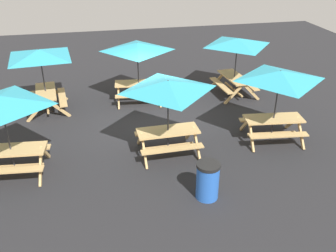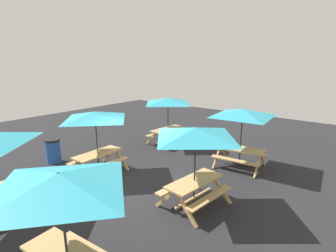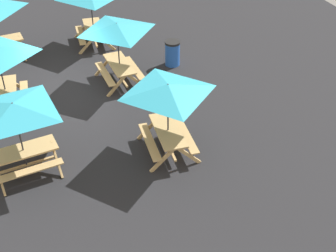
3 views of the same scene
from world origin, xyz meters
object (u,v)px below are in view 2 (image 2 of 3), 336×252
Objects in this scene: picnic_table_1 at (168,104)px; picnic_table_3 at (60,191)px; picnic_table_2 at (95,120)px; picnic_table_4 at (242,117)px; trash_bin_blue at (53,151)px; picnic_table_0 at (195,139)px.

picnic_table_3 is at bearing 32.52° from picnic_table_1.
picnic_table_3 is at bearing 46.12° from picnic_table_2.
picnic_table_3 and picnic_table_4 have the same top height.
picnic_table_4 is 7.57m from trash_bin_blue.
picnic_table_1 is (-4.01, -4.15, 0.00)m from picnic_table_0.
trash_bin_blue is (0.52, -2.25, -1.49)m from picnic_table_2.
picnic_table_1 is 8.80m from picnic_table_3.
picnic_table_2 and picnic_table_3 have the same top height.
picnic_table_0 is at bearing 92.93° from picnic_table_2.
picnic_table_0 is at bearing 97.53° from trash_bin_blue.
picnic_table_4 is (-7.23, -0.00, 0.00)m from picnic_table_3.
picnic_table_2 is (0.31, -3.98, 0.00)m from picnic_table_0.
picnic_table_1 is at bearing 156.74° from trash_bin_blue.
picnic_table_3 is 6.95m from trash_bin_blue.
picnic_table_1 is at bearing -128.03° from picnic_table_0.
trash_bin_blue is (-3.00, -6.09, -1.49)m from picnic_table_3.
picnic_table_4 is at bearing -171.75° from picnic_table_0.
picnic_table_2 is 5.21m from picnic_table_3.
trash_bin_blue is at bearing 148.99° from picnic_table_3.
picnic_table_0 reaches higher than trash_bin_blue.
picnic_table_3 is 0.83× the size of picnic_table_4.
trash_bin_blue is at bearing -78.55° from picnic_table_2.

